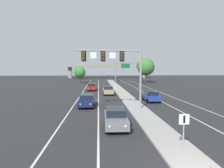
# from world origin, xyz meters

# --- Properties ---
(median_island) EXTENTS (2.40, 110.00, 0.15)m
(median_island) POSITION_xyz_m (0.00, 18.00, 0.07)
(median_island) COLOR #9E9B93
(median_island) RESTS_ON ground
(lane_stripe_oncoming_center) EXTENTS (0.14, 100.00, 0.01)m
(lane_stripe_oncoming_center) POSITION_xyz_m (-4.70, 25.00, 0.00)
(lane_stripe_oncoming_center) COLOR silver
(lane_stripe_oncoming_center) RESTS_ON ground
(lane_stripe_receding_center) EXTENTS (0.14, 100.00, 0.01)m
(lane_stripe_receding_center) POSITION_xyz_m (4.70, 25.00, 0.00)
(lane_stripe_receding_center) COLOR silver
(lane_stripe_receding_center) RESTS_ON ground
(edge_stripe_left) EXTENTS (0.14, 100.00, 0.01)m
(edge_stripe_left) POSITION_xyz_m (-8.00, 25.00, 0.00)
(edge_stripe_left) COLOR silver
(edge_stripe_left) RESTS_ON ground
(edge_stripe_right) EXTENTS (0.14, 100.00, 0.01)m
(edge_stripe_right) POSITION_xyz_m (8.00, 25.00, 0.00)
(edge_stripe_right) COLOR silver
(edge_stripe_right) RESTS_ON ground
(overhead_signal_mast) EXTENTS (7.85, 0.44, 7.20)m
(overhead_signal_mast) POSITION_xyz_m (-2.49, 14.38, 5.51)
(overhead_signal_mast) COLOR gray
(overhead_signal_mast) RESTS_ON median_island
(median_sign_post) EXTENTS (0.60, 0.10, 2.20)m
(median_sign_post) POSITION_xyz_m (0.20, 2.43, 1.59)
(median_sign_post) COLOR gray
(median_sign_post) RESTS_ON median_island
(car_oncoming_grey) EXTENTS (1.90, 4.50, 1.58)m
(car_oncoming_grey) POSITION_xyz_m (-3.26, 7.69, 0.82)
(car_oncoming_grey) COLOR slate
(car_oncoming_grey) RESTS_ON ground
(car_oncoming_navy) EXTENTS (1.83, 4.48, 1.58)m
(car_oncoming_navy) POSITION_xyz_m (-6.22, 16.70, 0.82)
(car_oncoming_navy) COLOR #141E4C
(car_oncoming_navy) RESTS_ON ground
(car_oncoming_tan) EXTENTS (1.88, 4.49, 1.58)m
(car_oncoming_tan) POSITION_xyz_m (-2.88, 28.19, 0.82)
(car_oncoming_tan) COLOR tan
(car_oncoming_tan) RESTS_ON ground
(car_oncoming_red) EXTENTS (1.87, 4.49, 1.58)m
(car_oncoming_red) POSITION_xyz_m (-6.24, 35.28, 0.82)
(car_oncoming_red) COLOR maroon
(car_oncoming_red) RESTS_ON ground
(car_receding_blue) EXTENTS (1.88, 4.49, 1.58)m
(car_receding_blue) POSITION_xyz_m (3.10, 20.11, 0.82)
(car_receding_blue) COLOR navy
(car_receding_blue) RESTS_ON ground
(highway_sign_gantry) EXTENTS (13.28, 0.42, 7.50)m
(highway_sign_gantry) POSITION_xyz_m (8.20, 63.77, 6.16)
(highway_sign_gantry) COLOR gray
(highway_sign_gantry) RESTS_ON ground
(overpass_bridge) EXTENTS (42.40, 6.40, 7.65)m
(overpass_bridge) POSITION_xyz_m (0.00, 92.09, 5.78)
(overpass_bridge) COLOR gray
(overpass_bridge) RESTS_ON ground
(tree_far_left_b) EXTENTS (3.83, 3.83, 5.54)m
(tree_far_left_b) POSITION_xyz_m (-10.95, 58.01, 3.61)
(tree_far_left_b) COLOR #4C3823
(tree_far_left_b) RESTS_ON ground
(tree_far_left_a) EXTENTS (4.15, 4.15, 6.01)m
(tree_far_left_a) POSITION_xyz_m (-13.58, 80.69, 3.92)
(tree_far_left_a) COLOR #4C3823
(tree_far_left_a) RESTS_ON ground
(tree_far_right_b) EXTENTS (5.74, 5.74, 8.31)m
(tree_far_right_b) POSITION_xyz_m (11.19, 56.17, 5.43)
(tree_far_right_b) COLOR #4C3823
(tree_far_right_b) RESTS_ON ground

